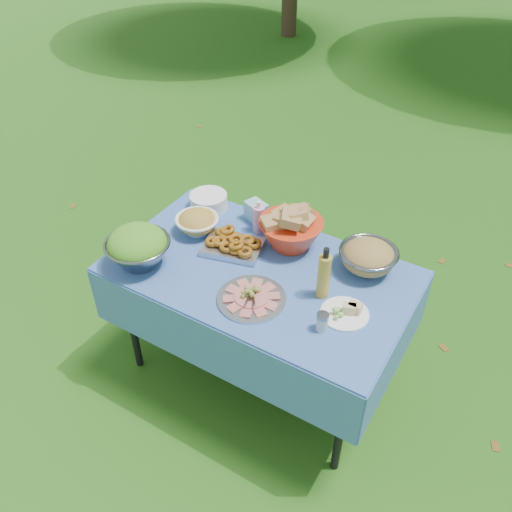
{
  "coord_description": "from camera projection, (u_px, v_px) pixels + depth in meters",
  "views": [
    {
      "loc": [
        1.02,
        -1.73,
        2.48
      ],
      "look_at": [
        -0.02,
        0.0,
        0.84
      ],
      "focal_mm": 38.0,
      "sensor_mm": 36.0,
      "label": 1
    }
  ],
  "objects": [
    {
      "name": "ground",
      "position": [
        259.0,
        370.0,
        3.12
      ],
      "size": [
        80.0,
        80.0,
        0.0
      ],
      "primitive_type": "plane",
      "color": "#153B0A",
      "rests_on": "ground"
    },
    {
      "name": "pasta_bowl_white",
      "position": [
        197.0,
        222.0,
        2.85
      ],
      "size": [
        0.24,
        0.24,
        0.12
      ],
      "primitive_type": null,
      "rotation": [
        0.0,
        0.0,
        0.09
      ],
      "color": "white",
      "rests_on": "picnic_table"
    },
    {
      "name": "wipes_box",
      "position": [
        256.0,
        211.0,
        2.94
      ],
      "size": [
        0.14,
        0.12,
        0.11
      ],
      "primitive_type": "cube",
      "rotation": [
        0.0,
        0.0,
        -0.36
      ],
      "color": "#82C2CD",
      "rests_on": "picnic_table"
    },
    {
      "name": "sanitizer_bottle",
      "position": [
        259.0,
        216.0,
        2.84
      ],
      "size": [
        0.06,
        0.06,
        0.18
      ],
      "primitive_type": "cylinder",
      "rotation": [
        0.0,
        0.0,
        -0.0
      ],
      "color": "#F49ECB",
      "rests_on": "picnic_table"
    },
    {
      "name": "charcuterie_platter",
      "position": [
        252.0,
        294.0,
        2.46
      ],
      "size": [
        0.39,
        0.39,
        0.07
      ],
      "primitive_type": "cylinder",
      "rotation": [
        0.0,
        0.0,
        0.25
      ],
      "color": "#B5B8BC",
      "rests_on": "picnic_table"
    },
    {
      "name": "oil_bottle",
      "position": [
        324.0,
        273.0,
        2.42
      ],
      "size": [
        0.07,
        0.07,
        0.27
      ],
      "primitive_type": "cylinder",
      "rotation": [
        0.0,
        0.0,
        -0.1
      ],
      "color": "gold",
      "rests_on": "picnic_table"
    },
    {
      "name": "salad_bowl",
      "position": [
        138.0,
        247.0,
        2.61
      ],
      "size": [
        0.34,
        0.34,
        0.21
      ],
      "primitive_type": null,
      "rotation": [
        0.0,
        0.0,
        -0.09
      ],
      "color": "gray",
      "rests_on": "picnic_table"
    },
    {
      "name": "plate_stack",
      "position": [
        209.0,
        201.0,
        3.03
      ],
      "size": [
        0.28,
        0.28,
        0.09
      ],
      "primitive_type": "cylinder",
      "rotation": [
        0.0,
        0.0,
        0.42
      ],
      "color": "white",
      "rests_on": "picnic_table"
    },
    {
      "name": "fried_tray",
      "position": [
        233.0,
        244.0,
        2.74
      ],
      "size": [
        0.34,
        0.27,
        0.07
      ],
      "primitive_type": "cube",
      "rotation": [
        0.0,
        0.0,
        0.25
      ],
      "color": "#B5B5BA",
      "rests_on": "picnic_table"
    },
    {
      "name": "pasta_bowl_steel",
      "position": [
        368.0,
        256.0,
        2.6
      ],
      "size": [
        0.37,
        0.37,
        0.15
      ],
      "primitive_type": null,
      "rotation": [
        0.0,
        0.0,
        0.41
      ],
      "color": "gray",
      "rests_on": "picnic_table"
    },
    {
      "name": "picnic_table",
      "position": [
        260.0,
        324.0,
        2.88
      ],
      "size": [
        1.46,
        0.86,
        0.76
      ],
      "primitive_type": "cube",
      "color": "#76A8E3",
      "rests_on": "ground"
    },
    {
      "name": "shaker",
      "position": [
        322.0,
        322.0,
        2.31
      ],
      "size": [
        0.07,
        0.07,
        0.09
      ],
      "primitive_type": "cylinder",
      "rotation": [
        0.0,
        0.0,
        -0.28
      ],
      "color": "silver",
      "rests_on": "picnic_table"
    },
    {
      "name": "bread_bowl",
      "position": [
        291.0,
        227.0,
        2.73
      ],
      "size": [
        0.43,
        0.43,
        0.22
      ],
      "primitive_type": null,
      "rotation": [
        0.0,
        0.0,
        -0.42
      ],
      "color": "red",
      "rests_on": "picnic_table"
    },
    {
      "name": "cheese_plate",
      "position": [
        345.0,
        310.0,
        2.39
      ],
      "size": [
        0.26,
        0.26,
        0.06
      ],
      "primitive_type": "cylinder",
      "rotation": [
        0.0,
        0.0,
        -0.24
      ],
      "color": "white",
      "rests_on": "picnic_table"
    }
  ]
}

